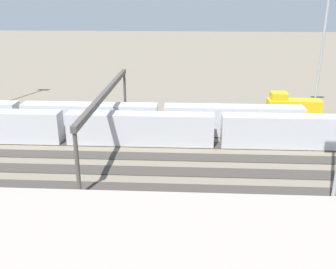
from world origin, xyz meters
name	(u,v)px	position (x,y,z in m)	size (l,w,h in m)	color
ground_plane	(150,144)	(0.00, 0.00, 0.00)	(400.00, 400.00, 0.00)	#756B5B
track_bed_0	(158,116)	(0.00, -15.00, 0.06)	(140.00, 2.80, 0.12)	#4C443D
track_bed_1	(156,124)	(0.00, -10.00, 0.06)	(140.00, 2.80, 0.12)	#4C443D
track_bed_2	(153,133)	(0.00, -5.00, 0.06)	(140.00, 2.80, 0.12)	#3D3833
track_bed_3	(150,144)	(0.00, 0.00, 0.06)	(140.00, 2.80, 0.12)	#3D3833
track_bed_4	(147,156)	(0.00, 5.00, 0.06)	(140.00, 2.80, 0.12)	#3D3833
track_bed_5	(143,171)	(0.00, 10.00, 0.06)	(140.00, 2.80, 0.12)	#3D3833
track_bed_6	(139,188)	(0.00, 15.00, 0.06)	(140.00, 2.80, 0.12)	#3D3833
train_on_track_2	(90,118)	(10.76, -5.00, 2.62)	(71.40, 3.00, 5.00)	silver
train_on_track_0	(292,108)	(-25.71, -15.00, 2.16)	(10.00, 3.00, 5.00)	gold
train_on_track_3	(140,129)	(1.57, 0.00, 2.62)	(119.80, 3.00, 5.00)	#B7BABF
light_mast_0	(325,27)	(-30.62, -17.41, 16.90)	(2.80, 0.70, 26.41)	#9EA0A5
signal_gantry	(106,97)	(6.72, 0.00, 7.65)	(0.70, 35.00, 8.80)	#4C4742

